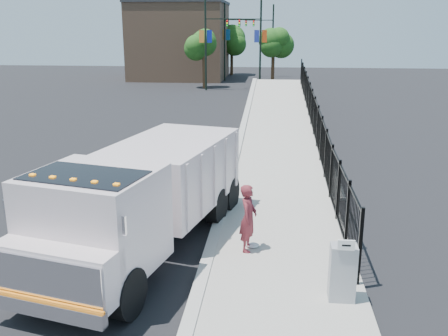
# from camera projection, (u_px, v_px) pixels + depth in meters

# --- Properties ---
(ground) EXTENTS (120.00, 120.00, 0.00)m
(ground) POSITION_uv_depth(u_px,v_px,m) (213.00, 245.00, 13.61)
(ground) COLOR black
(ground) RESTS_ON ground
(sidewalk) EXTENTS (3.55, 12.00, 0.12)m
(sidewalk) POSITION_uv_depth(u_px,v_px,m) (285.00, 283.00, 11.50)
(sidewalk) COLOR #9E998E
(sidewalk) RESTS_ON ground
(curb) EXTENTS (0.30, 12.00, 0.16)m
(curb) POSITION_uv_depth(u_px,v_px,m) (202.00, 278.00, 11.67)
(curb) COLOR #ADAAA3
(curb) RESTS_ON ground
(ramp) EXTENTS (3.95, 24.06, 3.19)m
(ramp) POSITION_uv_depth(u_px,v_px,m) (283.00, 129.00, 28.71)
(ramp) COLOR #9E998E
(ramp) RESTS_ON ground
(iron_fence) EXTENTS (0.10, 28.00, 1.80)m
(iron_fence) POSITION_uv_depth(u_px,v_px,m) (314.00, 128.00, 24.50)
(iron_fence) COLOR black
(iron_fence) RESTS_ON ground
(truck) EXTENTS (4.47, 8.68, 2.84)m
(truck) POSITION_uv_depth(u_px,v_px,m) (142.00, 195.00, 12.77)
(truck) COLOR black
(truck) RESTS_ON ground
(worker) EXTENTS (0.54, 0.72, 1.78)m
(worker) POSITION_uv_depth(u_px,v_px,m) (248.00, 218.00, 12.81)
(worker) COLOR maroon
(worker) RESTS_ON sidewalk
(utility_cabinet) EXTENTS (0.55, 0.40, 1.25)m
(utility_cabinet) POSITION_uv_depth(u_px,v_px,m) (342.00, 273.00, 10.54)
(utility_cabinet) COLOR gray
(utility_cabinet) RESTS_ON sidewalk
(arrow_sign) EXTENTS (0.35, 0.04, 0.22)m
(arrow_sign) POSITION_uv_depth(u_px,v_px,m) (346.00, 245.00, 10.12)
(arrow_sign) COLOR white
(arrow_sign) RESTS_ON utility_cabinet
(debris) EXTENTS (0.34, 0.34, 0.08)m
(debris) POSITION_uv_depth(u_px,v_px,m) (253.00, 245.00, 13.22)
(debris) COLOR silver
(debris) RESTS_ON sidewalk
(light_pole_0) EXTENTS (3.77, 0.22, 8.00)m
(light_pole_0) POSITION_uv_depth(u_px,v_px,m) (209.00, 41.00, 44.76)
(light_pole_0) COLOR black
(light_pole_0) RESTS_ON ground
(light_pole_1) EXTENTS (3.78, 0.22, 8.00)m
(light_pole_1) POSITION_uv_depth(u_px,v_px,m) (257.00, 41.00, 45.34)
(light_pole_1) COLOR black
(light_pole_1) RESTS_ON ground
(light_pole_2) EXTENTS (3.77, 0.22, 8.00)m
(light_pole_2) POSITION_uv_depth(u_px,v_px,m) (228.00, 39.00, 52.59)
(light_pole_2) COLOR black
(light_pole_2) RESTS_ON ground
(light_pole_3) EXTENTS (3.78, 0.22, 8.00)m
(light_pole_3) POSITION_uv_depth(u_px,v_px,m) (270.00, 38.00, 56.33)
(light_pole_3) COLOR black
(light_pole_3) RESTS_ON ground
(tree_0) EXTENTS (2.51, 2.51, 5.25)m
(tree_0) POSITION_uv_depth(u_px,v_px,m) (204.00, 46.00, 46.25)
(tree_0) COLOR #382314
(tree_0) RESTS_ON ground
(tree_1) EXTENTS (2.38, 2.38, 5.19)m
(tree_1) POSITION_uv_depth(u_px,v_px,m) (273.00, 44.00, 49.68)
(tree_1) COLOR #382314
(tree_1) RESTS_ON ground
(tree_2) EXTENTS (3.25, 3.25, 5.63)m
(tree_2) POSITION_uv_depth(u_px,v_px,m) (232.00, 41.00, 58.85)
(tree_2) COLOR #382314
(tree_2) RESTS_ON ground
(building) EXTENTS (10.00, 10.00, 8.00)m
(building) POSITION_uv_depth(u_px,v_px,m) (180.00, 42.00, 55.44)
(building) COLOR #8C664C
(building) RESTS_ON ground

